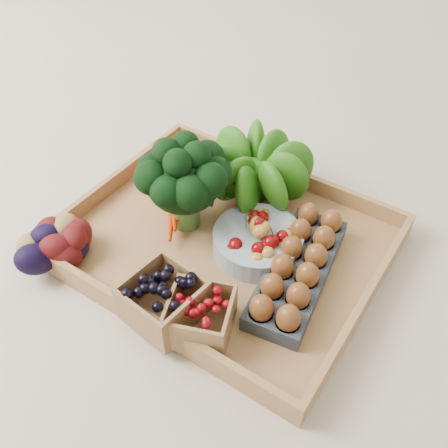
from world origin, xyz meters
The scene contains 10 objects.
ground centered at (0.00, 0.00, 0.00)m, with size 4.00×4.00×0.00m, color beige.
tray centered at (0.00, 0.00, 0.01)m, with size 0.55×0.45×0.01m, color #AF7D49.
carrots centered at (-0.15, 0.05, 0.04)m, with size 0.20×0.14×0.05m, color #C92D01, non-canonical shape.
lettuce centered at (-0.02, 0.14, 0.08)m, with size 0.14×0.14×0.14m, color #13590E.
broccoli centered at (-0.09, 0.00, 0.08)m, with size 0.17×0.17×0.14m, color black, non-canonical shape.
cherry_bowl centered at (0.06, 0.02, 0.04)m, with size 0.16×0.16×0.04m, color #8C9EA5.
egg_carton centered at (0.15, 0.00, 0.03)m, with size 0.10×0.27×0.03m, color #333940.
potatoes centered at (-0.22, -0.18, 0.06)m, with size 0.15×0.15×0.09m, color #3F0A0A, non-canonical shape.
punnet_blackberry centered at (0.01, -0.19, 0.05)m, with size 0.11×0.11×0.07m, color black.
punnet_raspberry centered at (0.07, -0.18, 0.05)m, with size 0.10×0.10×0.07m, color #660409.
Camera 1 is at (0.35, -0.52, 0.68)m, focal length 40.00 mm.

